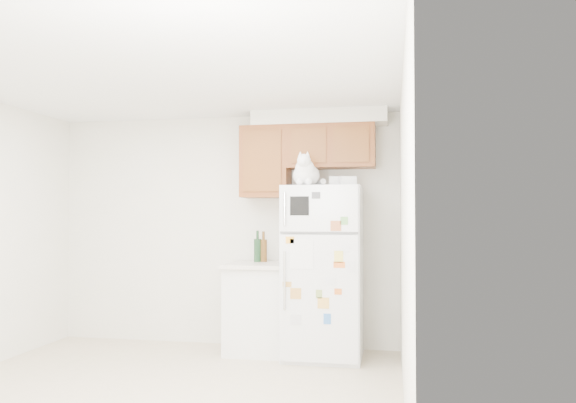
% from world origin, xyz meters
% --- Properties ---
extents(room_shell, '(3.84, 4.04, 2.52)m').
position_xyz_m(room_shell, '(0.12, 0.24, 1.67)').
color(room_shell, silver).
rests_on(room_shell, ground_plane).
extents(refrigerator, '(0.76, 0.78, 1.70)m').
position_xyz_m(refrigerator, '(1.14, 1.61, 0.85)').
color(refrigerator, silver).
rests_on(refrigerator, ground_plane).
extents(base_counter, '(0.64, 0.64, 0.92)m').
position_xyz_m(base_counter, '(0.45, 1.68, 0.46)').
color(base_counter, white).
rests_on(base_counter, ground_plane).
extents(cat, '(0.32, 0.47, 0.33)m').
position_xyz_m(cat, '(0.99, 1.46, 1.82)').
color(cat, white).
rests_on(cat, refrigerator).
extents(storage_box_back, '(0.20, 0.16, 0.10)m').
position_xyz_m(storage_box_back, '(1.28, 1.67, 1.75)').
color(storage_box_back, white).
rests_on(storage_box_back, refrigerator).
extents(storage_box_front, '(0.18, 0.15, 0.09)m').
position_xyz_m(storage_box_front, '(1.39, 1.52, 1.74)').
color(storage_box_front, white).
rests_on(storage_box_front, refrigerator).
extents(bottle_green, '(0.08, 0.08, 0.33)m').
position_xyz_m(bottle_green, '(0.42, 1.80, 1.09)').
color(bottle_green, '#19381E').
rests_on(bottle_green, base_counter).
extents(bottle_amber, '(0.08, 0.08, 0.32)m').
position_xyz_m(bottle_amber, '(0.48, 1.82, 1.08)').
color(bottle_amber, '#593814').
rests_on(bottle_amber, base_counter).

